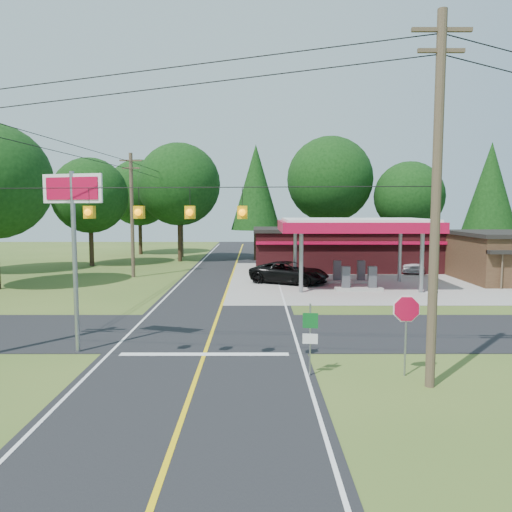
{
  "coord_description": "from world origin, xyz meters",
  "views": [
    {
      "loc": [
        1.98,
        -22.33,
        5.65
      ],
      "look_at": [
        2.0,
        7.0,
        2.8
      ],
      "focal_mm": 35.0,
      "sensor_mm": 36.0,
      "label": 1
    }
  ],
  "objects_px": {
    "sedan_car": "(412,264)",
    "octagonal_stop_sign": "(406,315)",
    "big_stop_sign": "(73,218)",
    "gas_canopy": "(355,227)",
    "suv_car": "(289,273)"
  },
  "relations": [
    {
      "from": "big_stop_sign",
      "to": "octagonal_stop_sign",
      "type": "xyz_separation_m",
      "value": [
        12.0,
        -2.78,
        -3.16
      ]
    },
    {
      "from": "gas_canopy",
      "to": "sedan_car",
      "type": "relative_size",
      "value": 2.33
    },
    {
      "from": "big_stop_sign",
      "to": "octagonal_stop_sign",
      "type": "height_order",
      "value": "big_stop_sign"
    },
    {
      "from": "gas_canopy",
      "to": "suv_car",
      "type": "distance_m",
      "value": 5.87
    },
    {
      "from": "sedan_car",
      "to": "octagonal_stop_sign",
      "type": "relative_size",
      "value": 1.64
    },
    {
      "from": "gas_canopy",
      "to": "suv_car",
      "type": "relative_size",
      "value": 1.81
    },
    {
      "from": "sedan_car",
      "to": "octagonal_stop_sign",
      "type": "xyz_separation_m",
      "value": [
        -8.7,
        -27.01,
        1.31
      ]
    },
    {
      "from": "sedan_car",
      "to": "octagonal_stop_sign",
      "type": "distance_m",
      "value": 28.41
    },
    {
      "from": "big_stop_sign",
      "to": "sedan_car",
      "type": "bearing_deg",
      "value": 49.5
    },
    {
      "from": "octagonal_stop_sign",
      "to": "gas_canopy",
      "type": "bearing_deg",
      "value": 84.0
    },
    {
      "from": "suv_car",
      "to": "big_stop_sign",
      "type": "distance_m",
      "value": 20.6
    },
    {
      "from": "octagonal_stop_sign",
      "to": "sedan_car",
      "type": "bearing_deg",
      "value": 72.16
    },
    {
      "from": "suv_car",
      "to": "big_stop_sign",
      "type": "height_order",
      "value": "big_stop_sign"
    },
    {
      "from": "suv_car",
      "to": "big_stop_sign",
      "type": "bearing_deg",
      "value": 178.05
    },
    {
      "from": "octagonal_stop_sign",
      "to": "big_stop_sign",
      "type": "bearing_deg",
      "value": 166.96
    }
  ]
}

